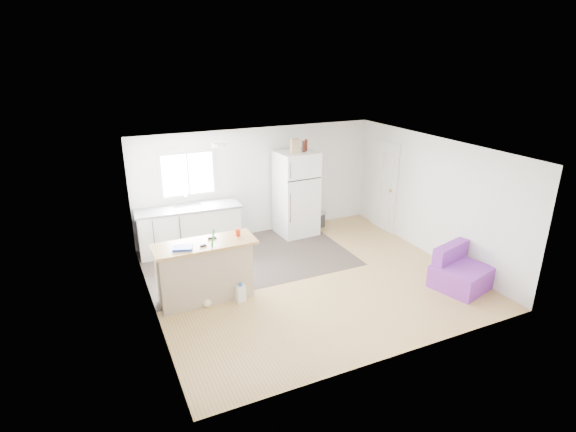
% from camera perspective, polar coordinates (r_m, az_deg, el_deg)
% --- Properties ---
extents(room, '(5.51, 5.01, 2.41)m').
position_cam_1_polar(room, '(7.87, 2.78, -0.15)').
color(room, '#A37D44').
rests_on(room, ground).
extents(vinyl_zone, '(4.05, 2.50, 0.00)m').
position_cam_1_polar(vinyl_zone, '(9.13, -5.05, -5.39)').
color(vinyl_zone, '#342C27').
rests_on(vinyl_zone, floor).
extents(window, '(1.18, 0.06, 0.98)m').
position_cam_1_polar(window, '(9.52, -12.60, 5.21)').
color(window, white).
rests_on(window, back_wall).
extents(interior_door, '(0.11, 0.92, 2.10)m').
position_cam_1_polar(interior_door, '(10.57, 12.06, 3.74)').
color(interior_door, white).
rests_on(interior_door, right_wall).
extents(ceiling_fixture, '(0.30, 0.30, 0.07)m').
position_cam_1_polar(ceiling_fixture, '(8.20, -8.59, 8.92)').
color(ceiling_fixture, white).
rests_on(ceiling_fixture, ceiling).
extents(kitchen_cabinets, '(2.16, 0.80, 1.23)m').
position_cam_1_polar(kitchen_cabinets, '(9.53, -12.37, -1.53)').
color(kitchen_cabinets, white).
rests_on(kitchen_cabinets, floor).
extents(peninsula, '(1.66, 0.64, 1.02)m').
position_cam_1_polar(peninsula, '(7.60, -10.51, -6.88)').
color(peninsula, tan).
rests_on(peninsula, floor).
extents(refrigerator, '(0.88, 0.83, 1.89)m').
position_cam_1_polar(refrigerator, '(10.04, 1.05, 2.88)').
color(refrigerator, white).
rests_on(refrigerator, floor).
extents(cooler, '(0.56, 0.43, 0.38)m').
position_cam_1_polar(cooler, '(10.63, 3.19, -0.43)').
color(cooler, '#2A2B2D').
rests_on(cooler, floor).
extents(purple_seat, '(1.05, 1.02, 0.71)m').
position_cam_1_polar(purple_seat, '(8.52, 20.92, -6.79)').
color(purple_seat, purple).
rests_on(purple_seat, floor).
extents(cleaner_jug, '(0.16, 0.13, 0.34)m').
position_cam_1_polar(cleaner_jug, '(7.62, -6.03, -9.72)').
color(cleaner_jug, white).
rests_on(cleaner_jug, floor).
extents(mop, '(0.28, 0.37, 1.35)m').
position_cam_1_polar(mop, '(7.53, -10.16, -9.59)').
color(mop, green).
rests_on(mop, floor).
extents(red_cup, '(0.10, 0.10, 0.12)m').
position_cam_1_polar(red_cup, '(7.56, -6.35, -2.11)').
color(red_cup, red).
rests_on(red_cup, peninsula).
extents(blue_tray, '(0.35, 0.30, 0.04)m').
position_cam_1_polar(blue_tray, '(7.24, -13.24, -3.96)').
color(blue_tray, '#1437BD').
rests_on(blue_tray, peninsula).
extents(tool_a, '(0.14, 0.06, 0.03)m').
position_cam_1_polar(tool_a, '(7.53, -9.62, -2.74)').
color(tool_a, black).
rests_on(tool_a, peninsula).
extents(tool_b, '(0.11, 0.06, 0.03)m').
position_cam_1_polar(tool_b, '(7.27, -10.71, -3.70)').
color(tool_b, black).
rests_on(tool_b, peninsula).
extents(cardboard_box, '(0.20, 0.10, 0.30)m').
position_cam_1_polar(cardboard_box, '(9.67, 0.90, 8.92)').
color(cardboard_box, tan).
rests_on(cardboard_box, refrigerator).
extents(bottle_left, '(0.09, 0.09, 0.25)m').
position_cam_1_polar(bottle_left, '(9.73, 2.03, 8.82)').
color(bottle_left, '#39120A').
rests_on(bottle_left, refrigerator).
extents(bottle_right, '(0.08, 0.08, 0.25)m').
position_cam_1_polar(bottle_right, '(9.89, 2.29, 9.00)').
color(bottle_right, '#39120A').
rests_on(bottle_right, refrigerator).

